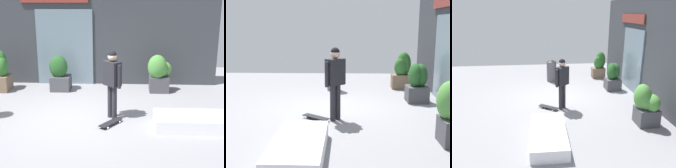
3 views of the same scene
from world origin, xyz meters
The scene contains 7 objects.
ground_plane centered at (0.00, 0.00, 0.00)m, with size 12.00×12.00×0.00m, color gray.
skateboarder centered at (0.94, 0.13, 1.07)m, with size 0.48×0.49×1.74m.
skateboard centered at (0.92, -0.34, 0.06)m, with size 0.58×0.70×0.08m.
planter_box_left centered at (-0.88, 2.49, 0.58)m, with size 0.64×0.60×1.14m.
planter_box_mid centered at (-2.74, 2.38, 0.65)m, with size 0.53×0.67×1.30m.
trash_bin centered at (-2.34, -0.04, 0.53)m, with size 0.47×0.47×1.05m.
snow_ledge centered at (2.94, -0.43, 0.16)m, with size 1.95×0.90×0.32m, color white.
Camera 2 is at (7.72, 0.39, 2.25)m, focal length 47.25 mm.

